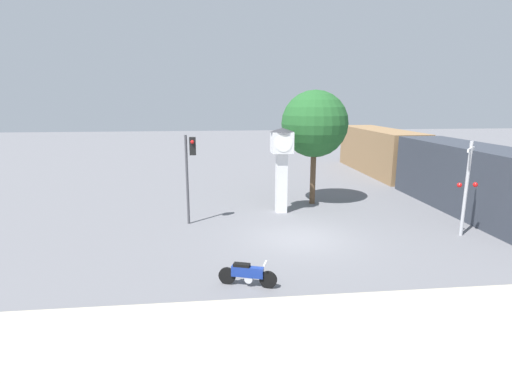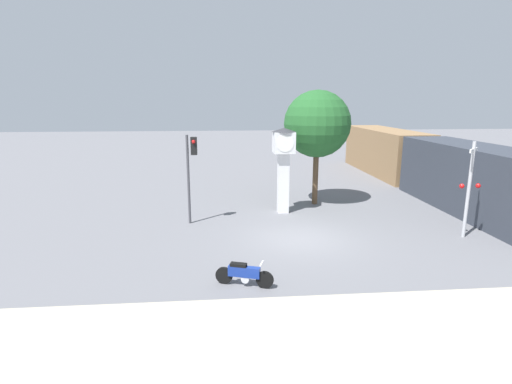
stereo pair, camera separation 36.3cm
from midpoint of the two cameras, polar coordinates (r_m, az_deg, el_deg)
name	(u,v)px [view 1 (the left image)]	position (r m, az deg, el deg)	size (l,w,h in m)	color
ground_plane	(300,239)	(16.80, 5.73, -6.65)	(120.00, 120.00, 0.00)	slate
sidewalk_strip	(380,360)	(9.87, 16.20, -22.04)	(36.00, 6.00, 0.10)	#B2A893
motorcycle	(247,274)	(12.57, -2.10, -11.64)	(1.79, 0.72, 0.82)	black
clock_tower	(282,157)	(20.04, 3.17, 5.06)	(1.24, 1.24, 4.30)	white
freight_train	(415,162)	(27.98, 21.45, 4.04)	(2.80, 22.19, 3.40)	#333842
traffic_light	(190,163)	(18.33, -9.99, 4.04)	(0.50, 0.35, 4.12)	#47474C
railroad_crossing_signal	(467,185)	(18.60, 27.39, 0.86)	(0.90, 0.82, 4.02)	#B7B7BC
street_tree	(315,124)	(21.80, 7.89, 9.58)	(3.56, 3.56, 6.17)	brown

